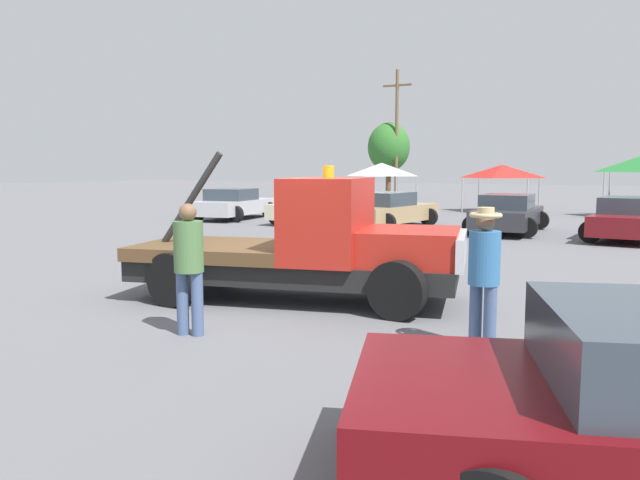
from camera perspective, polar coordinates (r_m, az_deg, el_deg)
ground_plane at (r=10.66m, az=-2.36°, el=-5.47°), size 160.00×160.00×0.00m
tow_truck at (r=10.42m, az=-0.64°, el=-0.73°), size 5.84×3.30×2.51m
person_near_truck at (r=7.77m, az=14.78°, el=-2.41°), size 0.39×0.39×1.76m
person_at_hood at (r=8.43m, az=-11.90°, el=-1.78°), size 0.39×0.39×1.76m
parked_car_silver at (r=27.69m, az=-7.91°, el=3.26°), size 2.96×4.85×1.34m
parked_car_cream at (r=25.46m, az=-0.41°, el=3.03°), size 2.56×4.72×1.34m
parked_car_tan at (r=23.52m, az=6.16°, el=2.70°), size 2.86×4.99×1.34m
parked_car_charcoal at (r=22.50m, az=16.78°, el=2.29°), size 2.55×4.81×1.34m
parked_car_maroon at (r=21.76m, az=26.41°, el=1.74°), size 2.58×4.99×1.34m
canopy_tent_white at (r=34.09m, az=5.64°, el=6.43°), size 3.02×3.02×2.51m
canopy_tent_red at (r=33.24m, az=16.32°, el=6.04°), size 3.22×3.22×2.41m
tree_right at (r=47.59m, az=6.31°, el=8.41°), size 3.15×3.15×5.63m
traffic_cone at (r=13.61m, az=3.70°, el=-1.75°), size 0.40×0.40×0.55m
utility_pole at (r=46.43m, az=7.02°, el=9.85°), size 2.20×0.24×9.30m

